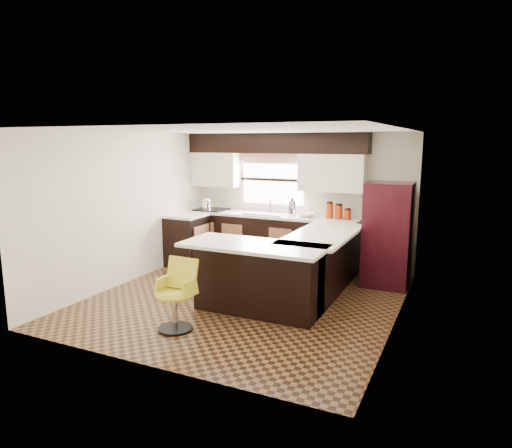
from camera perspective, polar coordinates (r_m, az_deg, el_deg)
The scene contains 30 objects.
floor at distance 6.69m, azimuth -1.41°, elevation -9.37°, with size 4.40×4.40×0.00m, color #49301A.
ceiling at distance 6.30m, azimuth -1.51°, elevation 11.64°, with size 4.40×4.40×0.00m, color silver.
wall_back at distance 8.39m, azimuth 5.27°, elevation 3.05°, with size 4.40×4.40×0.00m, color beige.
wall_front at distance 4.57m, azimuth -13.90°, elevation -3.32°, with size 4.40×4.40×0.00m, color beige.
wall_left at distance 7.55m, azimuth -15.88°, elevation 1.89°, with size 4.40×4.40×0.00m, color beige.
wall_right at distance 5.78m, azimuth 17.52°, elevation -0.67°, with size 4.40×4.40×0.00m, color beige.
base_cab_back at distance 8.41m, azimuth 1.60°, elevation -2.08°, with size 3.30×0.60×0.90m, color black.
base_cab_left at distance 8.48m, azimuth -8.57°, elevation -2.09°, with size 0.60×0.70×0.90m, color black.
counter_back at distance 8.32m, azimuth 1.62°, elevation 1.09°, with size 3.30×0.60×0.04m, color silver.
counter_left at distance 8.40m, azimuth -8.66°, elevation 1.06°, with size 0.60×0.70×0.04m, color silver.
soffit at distance 8.31m, azimuth 2.33°, elevation 10.06°, with size 3.40×0.35×0.36m, color black.
upper_cab_left at distance 8.87m, azimuth -5.03°, elevation 6.81°, with size 0.94×0.35×0.64m, color beige.
upper_cab_right at distance 7.97m, azimuth 9.53°, elevation 6.33°, with size 1.14×0.35×0.64m, color beige.
window_pane at distance 8.52m, azimuth 2.08°, elevation 5.56°, with size 1.20×0.02×0.90m, color white.
valance at distance 8.46m, azimuth 1.99°, elevation 8.17°, with size 1.30×0.06×0.18m, color #D19B93.
sink at distance 8.32m, azimuth 1.25°, elevation 1.35°, with size 0.75×0.45×0.03m, color #B2B2B7.
dishwasher at distance 7.81m, azimuth 7.51°, elevation -3.28°, with size 0.58×0.03×0.78m, color black.
cooktop at distance 8.84m, azimuth -5.59°, elevation 1.82°, with size 0.58×0.50×0.03m, color black.
peninsula_long at distance 6.79m, azimuth 7.79°, elevation -5.19°, with size 0.60×1.95×0.90m, color black.
peninsula_return at distance 6.10m, azimuth 0.27°, elevation -6.90°, with size 1.65×0.60×0.90m, color black.
counter_pen_long at distance 6.67m, azimuth 8.30°, elevation -1.31°, with size 0.84×1.95×0.04m, color silver.
counter_pen_return at distance 5.90m, azimuth -0.27°, elevation -2.72°, with size 1.89×0.84×0.04m, color silver.
refrigerator at distance 7.42m, azimuth 16.17°, elevation -1.28°, with size 0.70×0.67×1.63m, color black.
bar_chair at distance 5.61m, azimuth -10.19°, elevation -8.82°, with size 0.46×0.46×0.86m, color yellow, non-canonical shape.
kettle at distance 8.87m, azimuth -6.15°, elevation 2.75°, with size 0.19×0.19×0.25m, color silver, non-canonical shape.
percolator at distance 8.13m, azimuth 4.52°, elevation 2.01°, with size 0.14×0.14×0.28m, color silver.
mixing_bowl at distance 8.06m, azimuth 6.30°, elevation 1.16°, with size 0.29×0.29×0.07m, color white.
canister_large at distance 7.94m, azimuth 9.17°, elevation 1.64°, with size 0.13×0.13×0.26m, color #972C09.
canister_med at distance 7.90m, azimuth 10.31°, elevation 1.46°, with size 0.13×0.13×0.23m, color #972C09.
canister_small at distance 7.87m, azimuth 11.36°, elevation 1.14°, with size 0.12×0.12×0.16m, color #972C09.
Camera 1 is at (2.82, -5.64, 2.25)m, focal length 32.00 mm.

